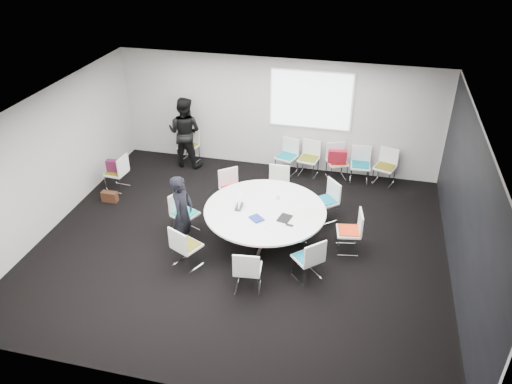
% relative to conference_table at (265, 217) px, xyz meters
% --- Properties ---
extents(room_shell, '(8.08, 7.08, 2.88)m').
position_rel_conference_table_xyz_m(room_shell, '(-0.33, -0.24, 0.84)').
color(room_shell, black).
rests_on(room_shell, ground).
extents(conference_table, '(2.40, 2.40, 0.73)m').
position_rel_conference_table_xyz_m(conference_table, '(0.00, 0.00, 0.00)').
color(conference_table, silver).
rests_on(conference_table, ground).
extents(projection_screen, '(1.90, 0.03, 1.35)m').
position_rel_conference_table_xyz_m(projection_screen, '(0.38, 3.22, 1.29)').
color(projection_screen, white).
rests_on(projection_screen, room_shell).
extents(chair_ring_a, '(0.52, 0.53, 0.88)m').
position_rel_conference_table_xyz_m(chair_ring_a, '(1.66, 0.04, -0.28)').
color(chair_ring_a, silver).
rests_on(chair_ring_a, ground).
extents(chair_ring_b, '(0.64, 0.64, 0.88)m').
position_rel_conference_table_xyz_m(chair_ring_b, '(1.08, 1.04, -0.28)').
color(chair_ring_b, silver).
rests_on(chair_ring_b, ground).
extents(chair_ring_c, '(0.47, 0.46, 0.88)m').
position_rel_conference_table_xyz_m(chair_ring_c, '(-0.04, 1.43, -0.28)').
color(chair_ring_c, silver).
rests_on(chair_ring_c, ground).
extents(chair_ring_d, '(0.64, 0.64, 0.88)m').
position_rel_conference_table_xyz_m(chair_ring_d, '(-0.98, 1.05, -0.28)').
color(chair_ring_d, silver).
rests_on(chair_ring_d, ground).
extents(chair_ring_e, '(0.60, 0.60, 0.88)m').
position_rel_conference_table_xyz_m(chair_ring_e, '(-1.65, -0.12, -0.28)').
color(chair_ring_e, silver).
rests_on(chair_ring_e, ground).
extents(chair_ring_f, '(0.61, 0.60, 0.88)m').
position_rel_conference_table_xyz_m(chair_ring_f, '(-1.23, -1.14, -0.28)').
color(chair_ring_f, silver).
rests_on(chair_ring_f, ground).
extents(chair_ring_g, '(0.51, 0.50, 0.88)m').
position_rel_conference_table_xyz_m(chair_ring_g, '(0.03, -1.51, -0.28)').
color(chair_ring_g, silver).
rests_on(chair_ring_g, ground).
extents(chair_ring_h, '(0.64, 0.64, 0.88)m').
position_rel_conference_table_xyz_m(chair_ring_h, '(1.01, -0.97, -0.28)').
color(chair_ring_h, silver).
rests_on(chair_ring_h, ground).
extents(chair_back_a, '(0.58, 0.57, 0.88)m').
position_rel_conference_table_xyz_m(chair_back_a, '(-0.10, 2.92, -0.28)').
color(chair_back_a, silver).
rests_on(chair_back_a, ground).
extents(chair_back_b, '(0.53, 0.52, 0.88)m').
position_rel_conference_table_xyz_m(chair_back_b, '(0.45, 2.92, -0.28)').
color(chair_back_b, silver).
rests_on(chair_back_b, ground).
extents(chair_back_c, '(0.60, 0.59, 0.88)m').
position_rel_conference_table_xyz_m(chair_back_c, '(1.14, 2.92, -0.28)').
color(chair_back_c, silver).
rests_on(chair_back_c, ground).
extents(chair_back_d, '(0.49, 0.48, 0.88)m').
position_rel_conference_table_xyz_m(chair_back_d, '(1.71, 2.88, -0.28)').
color(chair_back_d, silver).
rests_on(chair_back_d, ground).
extents(chair_back_e, '(0.58, 0.57, 0.88)m').
position_rel_conference_table_xyz_m(chair_back_e, '(2.29, 2.92, -0.28)').
color(chair_back_e, silver).
rests_on(chair_back_e, ground).
extents(chair_spare_left, '(0.48, 0.49, 0.88)m').
position_rel_conference_table_xyz_m(chair_spare_left, '(-3.81, 1.18, -0.28)').
color(chair_spare_left, silver).
rests_on(chair_spare_left, ground).
extents(chair_person_back, '(0.54, 0.53, 0.88)m').
position_rel_conference_table_xyz_m(chair_person_back, '(-2.68, 2.92, -0.28)').
color(chair_person_back, silver).
rests_on(chair_person_back, ground).
extents(person_main, '(0.41, 0.60, 1.59)m').
position_rel_conference_table_xyz_m(person_main, '(-1.48, -0.61, 0.23)').
color(person_main, black).
rests_on(person_main, ground).
extents(person_back, '(0.94, 0.76, 1.82)m').
position_rel_conference_table_xyz_m(person_back, '(-2.69, 2.76, 0.35)').
color(person_back, black).
rests_on(person_back, ground).
extents(laptop, '(0.22, 0.33, 0.02)m').
position_rel_conference_table_xyz_m(laptop, '(-0.47, -0.05, 0.18)').
color(laptop, '#333338').
rests_on(laptop, conference_table).
extents(laptop_lid, '(0.04, 0.30, 0.22)m').
position_rel_conference_table_xyz_m(laptop_lid, '(-0.51, -0.01, 0.30)').
color(laptop_lid, silver).
rests_on(laptop_lid, conference_table).
extents(notebook_black, '(0.28, 0.34, 0.02)m').
position_rel_conference_table_xyz_m(notebook_black, '(0.43, -0.24, 0.18)').
color(notebook_black, black).
rests_on(notebook_black, conference_table).
extents(tablet_folio, '(0.33, 0.32, 0.03)m').
position_rel_conference_table_xyz_m(tablet_folio, '(-0.08, -0.37, 0.18)').
color(tablet_folio, navy).
rests_on(tablet_folio, conference_table).
extents(papers_right, '(0.37, 0.34, 0.00)m').
position_rel_conference_table_xyz_m(papers_right, '(0.60, 0.21, 0.17)').
color(papers_right, white).
rests_on(papers_right, conference_table).
extents(papers_front, '(0.35, 0.30, 0.00)m').
position_rel_conference_table_xyz_m(papers_front, '(0.78, 0.01, 0.17)').
color(papers_front, silver).
rests_on(papers_front, conference_table).
extents(cup, '(0.08, 0.08, 0.09)m').
position_rel_conference_table_xyz_m(cup, '(0.16, 0.44, 0.22)').
color(cup, white).
rests_on(cup, conference_table).
extents(phone, '(0.15, 0.09, 0.01)m').
position_rel_conference_table_xyz_m(phone, '(0.57, -0.44, 0.18)').
color(phone, black).
rests_on(phone, conference_table).
extents(maroon_bag, '(0.42, 0.20, 0.28)m').
position_rel_conference_table_xyz_m(maroon_bag, '(-3.83, 1.18, 0.06)').
color(maroon_bag, '#561733').
rests_on(maroon_bag, chair_spare_left).
extents(brown_bag, '(0.36, 0.16, 0.24)m').
position_rel_conference_table_xyz_m(brown_bag, '(-3.76, 0.62, -0.44)').
color(brown_bag, '#3A1F12').
rests_on(brown_bag, ground).
extents(red_jacket, '(0.45, 0.21, 0.36)m').
position_rel_conference_table_xyz_m(red_jacket, '(1.15, 2.70, 0.14)').
color(red_jacket, maroon).
rests_on(red_jacket, chair_back_c).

